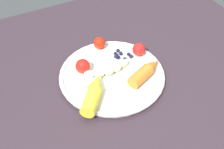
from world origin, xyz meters
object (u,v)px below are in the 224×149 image
Objects in this scene: tomato_near at (83,66)px; tomato_far at (139,49)px; tomato_mid at (99,43)px; carrot_orange at (146,72)px; plate at (112,75)px; banana at (108,70)px; blueberry_pile at (121,55)px; dining_table at (129,101)px; carrot_yellow at (94,94)px.

tomato_near is 1.04× the size of tomato_far.
tomato_near reaches higher than tomato_mid.
carrot_orange is 3.13× the size of tomato_far.
tomato_near is (-0.07, 0.05, 0.02)m from plate.
banana is 0.12m from tomato_far.
banana is 0.08m from blueberry_pile.
tomato_mid reaches higher than dining_table.
blueberry_pile is at bearing 42.67° from plate.
carrot_orange reaches higher than banana.
carrot_orange is (0.08, -0.05, 0.02)m from plate.
plate is 0.02m from banana.
tomato_mid is 0.12m from tomato_far.
tomato_mid is (0.03, 0.11, 0.01)m from banana.
carrot_orange is at bearing 3.26° from carrot_yellow.
tomato_near reaches higher than carrot_orange.
tomato_far is at bearing 45.38° from dining_table.
tomato_far is (0.03, 0.09, 0.00)m from carrot_orange.
tomato_mid is at bearing 118.27° from blueberry_pile.
tomato_mid is at bearing 40.30° from tomato_near.
dining_table is at bearing -79.61° from tomato_mid.
banana is at bearing 145.61° from carrot_orange.
plate is 2.38× the size of carrot_orange.
plate is at bearing -160.02° from tomato_far.
carrot_yellow is 3.06× the size of tomato_far.
tomato_mid is at bearing 100.39° from dining_table.
tomato_far is (0.11, 0.04, 0.02)m from plate.
dining_table is at bearing -32.40° from tomato_near.
carrot_orange is 0.10m from blueberry_pile.
dining_table is 8.03× the size of carrot_orange.
dining_table is at bearing -32.19° from banana.
tomato_near is at bearing 177.35° from tomato_far.
tomato_far is (0.09, -0.08, 0.00)m from tomato_mid.
blueberry_pile reaches higher than dining_table.
blueberry_pile is at bearing 38.55° from carrot_yellow.
tomato_mid is (-0.03, 0.14, 0.13)m from dining_table.
tomato_mid is 0.93× the size of tomato_far.
tomato_near is at bearing -139.70° from tomato_mid.
blueberry_pile is at bearing -61.73° from tomato_mid.
tomato_near is at bearing 143.95° from plate.
plate is at bearing -54.39° from banana.
banana is 3.53× the size of tomato_far.
carrot_orange is (0.08, -0.06, 0.00)m from banana.
blueberry_pile is 1.38× the size of tomato_near.
blueberry_pile is 0.12m from tomato_near.
carrot_orange is 0.16m from carrot_yellow.
carrot_orange is at bearing -78.31° from blueberry_pile.
tomato_far is (0.05, -0.01, 0.01)m from blueberry_pile.
dining_table is 7.13× the size of banana.
tomato_near reaches higher than tomato_far.
carrot_orange is 1.02× the size of carrot_yellow.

